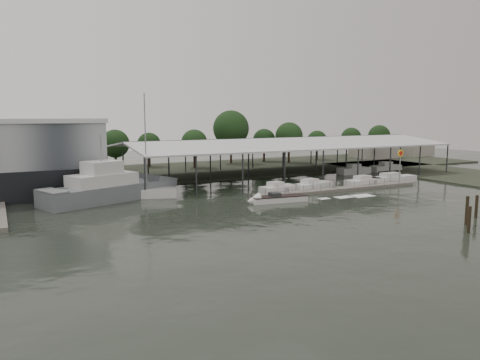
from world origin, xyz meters
name	(u,v)px	position (x,y,z in m)	size (l,w,h in m)	color
ground	(292,213)	(0.00, 0.00, 0.00)	(200.00, 200.00, 0.00)	#232A22
land_strip_far	(169,172)	(0.00, 42.00, 0.10)	(140.00, 30.00, 0.30)	#363A2B
land_strip_east	(474,177)	(45.00, 10.00, 0.10)	(20.00, 60.00, 0.30)	#363A2B
storage_warehouse	(5,156)	(-28.00, 29.94, 5.29)	(24.50, 20.50, 10.50)	#989DA2
covered_boat_shed	(284,142)	(17.00, 28.00, 6.13)	(58.24, 24.00, 6.96)	silver
floating_dock	(339,189)	(15.00, 10.00, 0.20)	(28.00, 2.00, 1.40)	slate
shell_fuel_sign	(400,160)	(27.00, 9.99, 3.93)	(1.10, 0.18, 5.55)	gray
distant_commercial_buildings	(387,151)	(59.03, 44.69, 1.84)	(22.00, 8.00, 4.00)	gray
grey_trawler	(111,188)	(-16.22, 17.50, 1.58)	(18.76, 10.90, 8.84)	slate
white_sailboat	(142,193)	(-12.10, 17.50, 0.67)	(8.86, 4.87, 13.98)	silver
speedboat_underway	(274,199)	(1.68, 6.51, 0.39)	(18.91, 4.27, 2.00)	silver
moored_cruiser_0	(278,189)	(5.83, 12.16, 0.61)	(5.97, 3.19, 1.70)	silver
moored_cruiser_1	(312,186)	(11.88, 12.40, 0.61)	(7.13, 3.82, 1.70)	silver
moored_cruiser_2	(364,182)	(21.36, 11.70, 0.61)	(7.11, 2.88, 1.70)	silver
moored_cruiser_3	(392,179)	(27.74, 12.28, 0.61)	(8.88, 2.27, 1.70)	silver
horizon_tree_line	(258,136)	(23.15, 48.15, 6.13)	(71.85, 11.37, 11.92)	black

